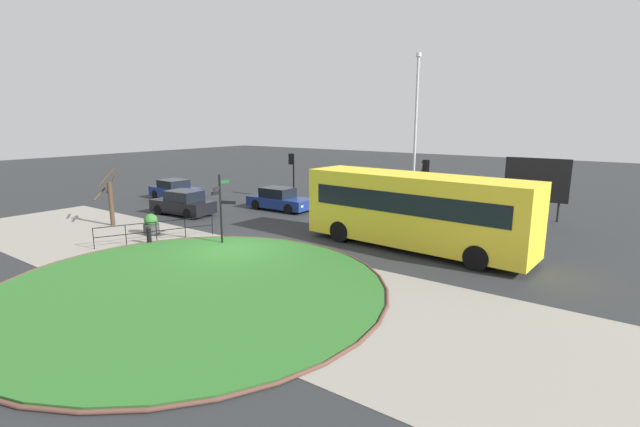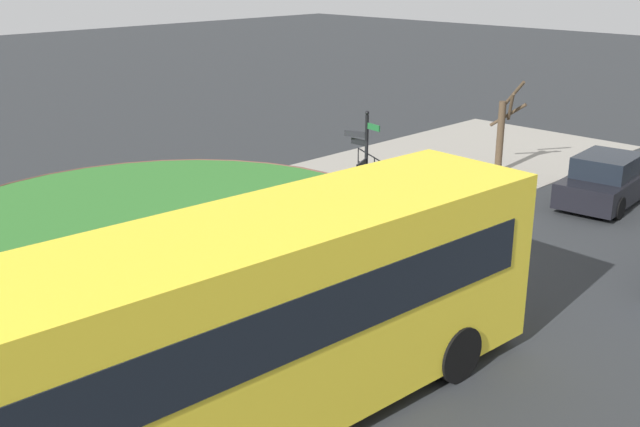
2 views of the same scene
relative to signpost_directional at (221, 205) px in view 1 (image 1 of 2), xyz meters
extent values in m
plane|color=#282B2D|center=(1.19, -0.49, -1.89)|extent=(120.00, 120.00, 0.00)
cube|color=gray|center=(1.19, -2.70, -1.88)|extent=(32.00, 7.57, 0.02)
cylinder|color=#2D6B28|center=(3.26, -4.42, -1.84)|extent=(13.18, 13.18, 0.10)
torus|color=brown|center=(3.26, -4.42, -1.84)|extent=(13.49, 13.49, 0.11)
cylinder|color=black|center=(-0.05, 0.01, -0.31)|extent=(0.09, 0.09, 3.18)
sphere|color=black|center=(-0.05, 0.01, 1.33)|extent=(0.10, 0.10, 0.10)
cube|color=#195128|center=(0.00, 0.27, 1.01)|extent=(0.12, 0.45, 0.15)
cube|color=black|center=(0.07, -0.29, 0.77)|extent=(0.24, 0.53, 0.15)
cube|color=black|center=(-0.04, -0.27, 0.55)|extent=(0.04, 0.46, 0.15)
cube|color=black|center=(0.31, 0.16, 0.11)|extent=(0.65, 0.31, 0.15)
cylinder|color=black|center=(-2.86, -1.91, -1.55)|extent=(0.21, 0.21, 0.69)
sphere|color=black|center=(-2.86, -1.91, -1.17)|extent=(0.20, 0.20, 0.20)
cube|color=black|center=(-2.91, -1.47, -0.93)|extent=(2.32, 4.81, 0.03)
cube|color=black|center=(-2.91, -1.47, -1.36)|extent=(2.32, 4.81, 0.03)
cylinder|color=black|center=(-1.77, 0.92, -1.41)|extent=(0.04, 0.04, 0.96)
cylinder|color=black|center=(-2.34, -0.27, -1.41)|extent=(0.04, 0.04, 0.96)
cylinder|color=black|center=(-2.91, -1.47, -1.41)|extent=(0.04, 0.04, 0.96)
cylinder|color=black|center=(-3.48, -2.67, -1.41)|extent=(0.04, 0.04, 0.96)
cylinder|color=black|center=(-4.06, -3.87, -1.41)|extent=(0.04, 0.04, 0.96)
cube|color=yellow|center=(7.38, 4.55, -0.09)|extent=(10.28, 3.06, 3.05)
cube|color=black|center=(7.30, 3.32, 0.34)|extent=(8.92, 0.57, 0.88)
cube|color=black|center=(7.46, 5.78, 0.34)|extent=(8.92, 0.57, 0.88)
cube|color=black|center=(2.30, 4.86, 0.06)|extent=(0.14, 2.01, 1.10)
cube|color=black|center=(2.30, 4.86, 1.21)|extent=(0.10, 1.35, 0.28)
cylinder|color=black|center=(4.07, 3.63, -1.39)|extent=(1.02, 0.36, 1.00)
cylinder|color=black|center=(4.21, 5.87, -1.39)|extent=(1.02, 0.36, 1.00)
cylinder|color=black|center=(10.55, 3.23, -1.39)|extent=(1.02, 0.36, 1.00)
cylinder|color=black|center=(10.69, 5.47, -1.39)|extent=(1.02, 0.36, 1.00)
cube|color=navy|center=(-3.32, 7.83, -1.40)|extent=(4.33, 1.83, 0.63)
cube|color=black|center=(-3.49, 7.82, -0.78)|extent=(2.01, 1.56, 0.61)
cube|color=#EAEACC|center=(-1.18, 8.40, -1.37)|extent=(0.03, 0.20, 0.12)
cube|color=#EAEACC|center=(-1.15, 7.38, -1.37)|extent=(0.03, 0.20, 0.12)
cylinder|color=black|center=(-2.01, 8.64, -1.57)|extent=(0.65, 0.24, 0.64)
cylinder|color=black|center=(-1.97, 7.09, -1.57)|extent=(0.65, 0.24, 0.64)
cylinder|color=black|center=(-4.67, 8.56, -1.57)|extent=(0.65, 0.24, 0.64)
cylinder|color=black|center=(-4.62, 7.02, -1.57)|extent=(0.65, 0.24, 0.64)
cube|color=navy|center=(-12.07, 6.37, -1.37)|extent=(4.05, 2.02, 0.69)
cube|color=black|center=(-12.23, 6.37, -0.76)|extent=(1.88, 1.70, 0.54)
cube|color=#EAEACC|center=(-10.05, 6.84, -1.34)|extent=(0.03, 0.20, 0.12)
cube|color=#EAEACC|center=(-10.10, 5.73, -1.34)|extent=(0.03, 0.20, 0.12)
cylinder|color=black|center=(-10.81, 7.16, -1.57)|extent=(0.65, 0.25, 0.64)
cylinder|color=black|center=(-10.88, 5.47, -1.57)|extent=(0.65, 0.25, 0.64)
cylinder|color=black|center=(-13.27, 7.26, -1.57)|extent=(0.65, 0.25, 0.64)
cylinder|color=black|center=(-13.34, 5.57, -1.57)|extent=(0.65, 0.25, 0.64)
cube|color=black|center=(-7.08, 3.22, -1.36)|extent=(4.12, 2.09, 0.71)
cube|color=black|center=(-6.92, 3.23, -0.70)|extent=(2.11, 1.69, 0.60)
cube|color=#EAEACC|center=(-9.01, 2.51, -1.32)|extent=(0.04, 0.20, 0.12)
cube|color=#EAEACC|center=(-9.11, 3.53, -1.32)|extent=(0.04, 0.20, 0.12)
cylinder|color=black|center=(-8.22, 2.32, -1.57)|extent=(0.66, 0.28, 0.64)
cylinder|color=black|center=(-8.38, 3.87, -1.57)|extent=(0.66, 0.28, 0.64)
cylinder|color=black|center=(-5.78, 2.57, -1.57)|extent=(0.66, 0.28, 0.64)
cylinder|color=black|center=(-5.93, 4.11, -1.57)|extent=(0.66, 0.28, 0.64)
cylinder|color=black|center=(-5.27, 11.63, -0.26)|extent=(0.11, 0.11, 3.27)
cube|color=black|center=(-5.48, 11.61, 0.98)|extent=(0.29, 0.29, 0.78)
sphere|color=black|center=(-5.63, 11.59, 1.23)|extent=(0.16, 0.16, 0.16)
sphere|color=#F2A519|center=(-5.63, 11.59, 0.98)|extent=(0.16, 0.16, 0.16)
sphere|color=black|center=(-5.63, 11.59, 0.74)|extent=(0.16, 0.16, 0.16)
cylinder|color=black|center=(4.95, 11.78, -0.22)|extent=(0.11, 0.11, 3.34)
cube|color=black|center=(4.75, 11.75, 1.05)|extent=(0.30, 0.30, 0.78)
sphere|color=black|center=(4.60, 11.72, 1.30)|extent=(0.16, 0.16, 0.16)
sphere|color=#F2A519|center=(4.60, 11.72, 1.05)|extent=(0.16, 0.16, 0.16)
sphere|color=black|center=(4.60, 11.72, 0.81)|extent=(0.16, 0.16, 0.16)
cylinder|color=#B7B7BC|center=(3.65, 12.59, 2.77)|extent=(0.16, 0.16, 9.32)
cylinder|color=silver|center=(3.65, 12.59, 7.55)|extent=(0.32, 0.32, 0.22)
cylinder|color=black|center=(9.16, 14.33, -0.74)|extent=(0.12, 0.12, 2.31)
cylinder|color=black|center=(11.68, 14.35, -0.74)|extent=(0.12, 0.12, 2.31)
cube|color=silver|center=(10.42, 14.34, 0.42)|extent=(3.36, 0.14, 2.36)
cube|color=black|center=(10.42, 14.27, 0.42)|extent=(3.46, 0.05, 2.46)
cylinder|color=#383838|center=(-4.35, -0.79, -1.62)|extent=(0.76, 0.76, 0.54)
sphere|color=#33702D|center=(-4.35, -0.79, -1.15)|extent=(0.65, 0.65, 0.65)
cylinder|color=#423323|center=(-7.77, -0.88, -0.68)|extent=(0.24, 0.24, 2.42)
cylinder|color=#423323|center=(-8.18, -0.75, 0.72)|extent=(0.37, 0.94, 0.99)
cylinder|color=#423323|center=(-7.94, -0.68, 0.35)|extent=(0.54, 0.49, 0.97)
cylinder|color=#423323|center=(-8.34, -0.99, -0.03)|extent=(0.35, 1.22, 0.92)
camera|label=1|loc=(15.33, -13.51, 3.75)|focal=25.19mm
camera|label=2|loc=(13.92, 12.29, 4.95)|focal=42.54mm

